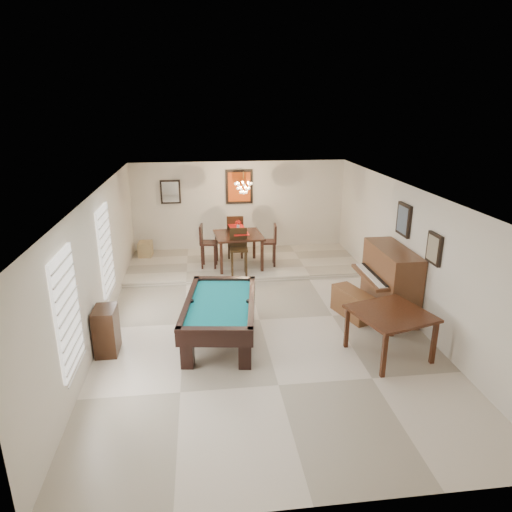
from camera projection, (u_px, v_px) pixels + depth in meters
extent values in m
cube|color=beige|center=(260.00, 320.00, 9.15)|extent=(6.00, 9.00, 0.02)
cube|color=silver|center=(239.00, 208.00, 12.96)|extent=(6.00, 0.04, 2.60)
cube|color=silver|center=(319.00, 406.00, 4.50)|extent=(6.00, 0.04, 2.60)
cube|color=silver|center=(98.00, 265.00, 8.38)|extent=(0.04, 9.00, 2.60)
cube|color=silver|center=(409.00, 253.00, 9.07)|extent=(0.04, 9.00, 2.60)
cube|color=white|center=(260.00, 191.00, 8.31)|extent=(6.00, 9.00, 0.04)
cube|color=beige|center=(244.00, 263.00, 12.18)|extent=(6.00, 2.50, 0.12)
cube|color=white|center=(67.00, 312.00, 6.28)|extent=(0.06, 1.00, 1.70)
cube|color=white|center=(106.00, 250.00, 8.92)|extent=(0.06, 1.00, 1.70)
cube|color=brown|center=(352.00, 303.00, 9.22)|extent=(0.66, 1.06, 0.55)
cube|color=black|center=(106.00, 331.00, 7.84)|extent=(0.37, 0.55, 0.83)
cube|color=tan|center=(145.00, 249.00, 12.52)|extent=(0.38, 0.46, 0.40)
cube|color=#D84C14|center=(239.00, 187.00, 12.73)|extent=(0.75, 0.06, 0.95)
cube|color=white|center=(170.00, 192.00, 12.54)|extent=(0.55, 0.06, 0.65)
cube|color=slate|center=(404.00, 220.00, 9.16)|extent=(0.06, 0.55, 0.65)
cube|color=gray|center=(434.00, 249.00, 8.00)|extent=(0.06, 0.45, 0.55)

